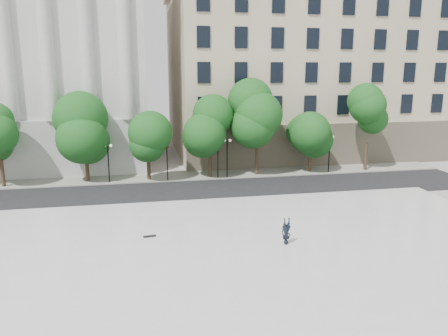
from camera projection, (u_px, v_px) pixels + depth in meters
The scene contains 12 objects.
ground at pixel (203, 286), 22.64m from camera, with size 160.00×160.00×0.00m, color #AAA7A0.
plaza at pixel (195, 258), 25.47m from camera, with size 44.00×22.00×0.45m, color silver.
street at pixel (174, 193), 39.88m from camera, with size 60.00×8.00×0.02m, color black.
far_sidewalk at pixel (170, 177), 45.62m from camera, with size 60.00×4.00×0.12m, color gray.
building_west at pixel (20, 54), 53.61m from camera, with size 31.50×27.65×25.60m.
building_east at pixel (303, 69), 61.19m from camera, with size 36.00×26.15×23.00m.
traffic_light_west at pixel (167, 146), 43.14m from camera, with size 0.89×1.67×4.17m.
traffic_light_east at pixel (218, 143), 44.08m from camera, with size 0.50×1.87×4.24m.
person_lying at pixel (286, 241), 26.90m from camera, with size 0.61×0.40×1.67m, color black.
skateboard at pixel (150, 236), 28.11m from camera, with size 0.81×0.21×0.08m, color black.
street_trees at pixel (171, 129), 43.92m from camera, with size 45.61×5.20×8.08m.
lamp_posts at pixel (163, 153), 43.54m from camera, with size 36.90×0.28×4.40m.
Camera 1 is at (-2.87, -20.58, 10.95)m, focal length 35.00 mm.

